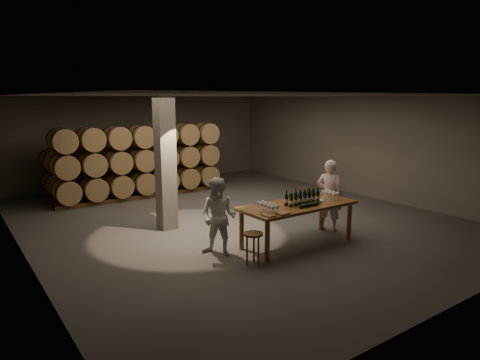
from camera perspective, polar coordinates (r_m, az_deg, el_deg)
room at (r=10.36m, az=-9.91°, el=2.16°), size 12.00×12.00×12.00m
tasting_table at (r=9.31m, az=7.70°, el=-3.81°), size 2.60×1.10×0.90m
barrel_stack_back at (r=15.37m, az=-15.00°, el=1.84°), size 5.48×0.95×1.57m
barrel_stack_front at (r=14.02m, az=-13.08°, el=2.62°), size 5.48×0.95×2.31m
bottle_cluster at (r=9.31m, az=8.32°, el=-2.40°), size 0.87×0.24×0.34m
lying_bottles at (r=9.09m, az=9.22°, el=-3.28°), size 0.62×0.08×0.08m
glass_cluster_left at (r=8.59m, az=3.73°, el=-3.38°), size 0.20×0.53×0.18m
glass_cluster_right at (r=9.84m, az=11.95°, el=-1.72°), size 0.20×0.42×0.19m
plate at (r=9.68m, az=10.39°, el=-2.65°), size 0.27×0.27×0.02m
notebook_near at (r=8.46m, az=5.68°, el=-4.43°), size 0.27×0.22×0.03m
notebook_corner at (r=8.33m, az=3.91°, el=-4.68°), size 0.22×0.28×0.02m
pen at (r=8.53m, az=6.36°, el=-4.38°), size 0.14×0.01×0.01m
stool at (r=8.19m, az=1.77°, el=-7.83°), size 0.38×0.38×0.63m
person_man at (r=10.43m, az=11.83°, el=-2.00°), size 0.64×0.74×1.72m
person_woman at (r=8.62m, az=-2.85°, el=-4.92°), size 0.93×0.98×1.59m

